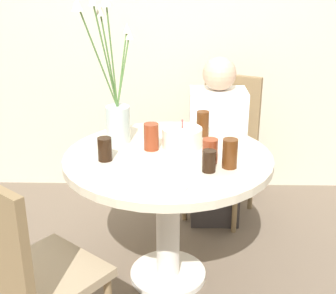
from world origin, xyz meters
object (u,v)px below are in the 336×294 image
object	(u,v)px
chair_far_back	(225,138)
drink_glass_4	(210,151)
flower_vase	(115,101)
birthday_cake	(182,137)
drink_glass_3	(151,137)
side_plate	(162,185)
chair_right_flank	(26,268)
drink_glass_2	(203,124)
drink_glass_0	(209,161)
person_woman	(216,148)
drink_glass_1	(105,149)
drink_glass_5	(230,153)

from	to	relation	value
chair_far_back	drink_glass_4	world-z (taller)	chair_far_back
chair_far_back	flower_vase	distance (m)	0.96
birthday_cake	drink_glass_3	bearing A→B (deg)	-165.32
birthday_cake	side_plate	distance (m)	0.47
chair_right_flank	side_plate	distance (m)	0.62
drink_glass_4	birthday_cake	bearing A→B (deg)	122.73
chair_far_back	chair_right_flank	size ratio (longest dim) A/B	1.00
birthday_cake	drink_glass_2	xyz separation A→B (m)	(0.11, 0.17, 0.02)
flower_vase	drink_glass_2	world-z (taller)	flower_vase
drink_glass_0	person_woman	xyz separation A→B (m)	(0.10, 0.81, -0.26)
flower_vase	side_plate	world-z (taller)	flower_vase
drink_glass_2	drink_glass_4	bearing A→B (deg)	-87.35
chair_right_flank	drink_glass_1	world-z (taller)	chair_right_flank
flower_vase	drink_glass_5	size ratio (longest dim) A/B	5.42
chair_far_back	side_plate	distance (m)	1.19
drink_glass_3	drink_glass_0	bearing A→B (deg)	-43.71
chair_far_back	flower_vase	size ratio (longest dim) A/B	1.24
drink_glass_3	side_plate	bearing A→B (deg)	-80.71
chair_right_flank	drink_glass_1	bearing A→B (deg)	-72.66
drink_glass_4	drink_glass_3	bearing A→B (deg)	150.55
chair_far_back	drink_glass_5	bearing A→B (deg)	-69.43
chair_right_flank	drink_glass_1	distance (m)	0.67
chair_far_back	drink_glass_2	distance (m)	0.58
birthday_cake	drink_glass_1	xyz separation A→B (m)	(-0.37, -0.18, 0.01)
person_woman	drink_glass_2	bearing A→B (deg)	-107.83
drink_glass_3	drink_glass_5	xyz separation A→B (m)	(0.37, -0.21, 0.00)
drink_glass_4	drink_glass_5	bearing A→B (deg)	-32.30
chair_far_back	person_woman	size ratio (longest dim) A/B	0.85
chair_right_flank	flower_vase	xyz separation A→B (m)	(0.25, 0.83, 0.42)
flower_vase	drink_glass_2	bearing A→B (deg)	12.65
side_plate	drink_glass_4	bearing A→B (deg)	50.13
chair_far_back	birthday_cake	distance (m)	0.75
drink_glass_3	drink_glass_5	world-z (taller)	drink_glass_5
drink_glass_0	chair_far_back	bearing A→B (deg)	79.81
flower_vase	drink_glass_0	size ratio (longest dim) A/B	7.40
birthday_cake	drink_glass_3	distance (m)	0.16
birthday_cake	drink_glass_1	size ratio (longest dim) A/B	1.81
birthday_cake	drink_glass_5	xyz separation A→B (m)	(0.21, -0.25, 0.02)
chair_right_flank	drink_glass_4	xyz separation A→B (m)	(0.72, 0.57, 0.25)
drink_glass_0	drink_glass_4	distance (m)	0.10
side_plate	drink_glass_2	world-z (taller)	drink_glass_2
chair_right_flank	drink_glass_1	xyz separation A→B (m)	(0.22, 0.59, 0.25)
drink_glass_4	drink_glass_5	distance (m)	0.10
side_plate	drink_glass_3	xyz separation A→B (m)	(-0.07, 0.42, 0.06)
drink_glass_0	drink_glass_2	xyz separation A→B (m)	(-0.01, 0.47, 0.02)
flower_vase	drink_glass_3	size ratio (longest dim) A/B	5.51
chair_right_flank	drink_glass_0	distance (m)	0.88
drink_glass_5	person_woman	size ratio (longest dim) A/B	0.13
drink_glass_2	drink_glass_5	distance (m)	0.43
chair_right_flank	drink_glass_3	world-z (taller)	chair_right_flank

